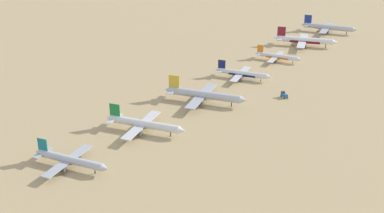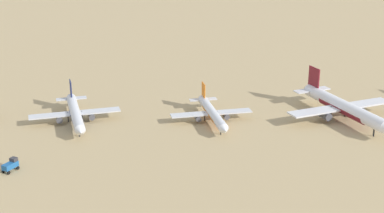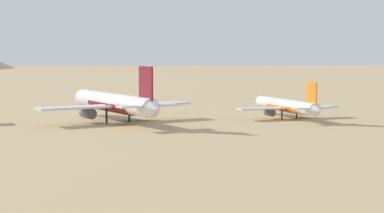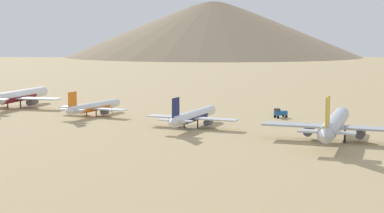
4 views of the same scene
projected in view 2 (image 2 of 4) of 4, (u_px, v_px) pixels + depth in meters
ground_plane at (73, 124)px, 218.56m from camera, size 1874.92×1874.92×0.00m
parked_jet_3 at (75, 113)px, 217.71m from camera, size 42.58×34.71×12.28m
parked_jet_4 at (212, 113)px, 218.87m from camera, size 39.05×31.70×11.26m
parked_jet_5 at (343, 107)px, 220.62m from camera, size 54.37×44.66×15.86m
service_truck at (11, 165)px, 179.10m from camera, size 5.62×5.17×3.90m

